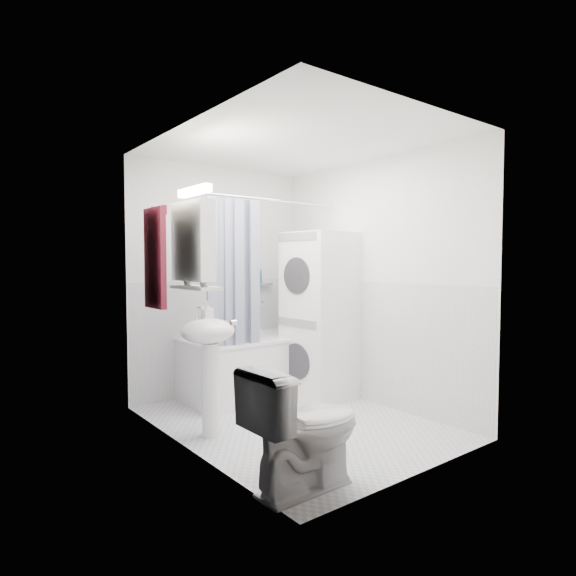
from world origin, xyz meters
TOP-DOWN VIEW (x-y plane):
  - floor at (0.00, 0.00)m, footprint 2.60×2.60m
  - room_walls at (0.00, 0.00)m, footprint 2.60×2.60m
  - wainscot at (0.00, 0.29)m, footprint 1.98×2.58m
  - door at (-0.95, -0.55)m, footprint 0.05×2.00m
  - bathtub at (0.28, 0.92)m, footprint 1.64×0.78m
  - tub_spout at (0.48, 1.25)m, footprint 0.04×0.12m
  - curtain_rod at (0.28, 0.59)m, footprint 1.82×0.02m
  - shower_curtain at (-0.25, 0.59)m, footprint 0.55×0.02m
  - sink at (-0.75, 0.15)m, footprint 0.44×0.37m
  - medicine_cabinet at (-0.90, 0.10)m, footprint 0.13×0.50m
  - shelf at (-0.89, 0.10)m, footprint 0.18×0.54m
  - shower_caddy at (0.53, 1.24)m, footprint 0.22×0.06m
  - towel at (-0.94, 0.75)m, footprint 0.07×0.37m
  - washer_dryer at (0.68, 0.44)m, footprint 0.65×0.64m
  - toilet at (-0.72, -1.00)m, footprint 0.78×0.44m
  - soap_pump at (-0.71, 0.25)m, footprint 0.08×0.17m
  - shelf_bottle at (-0.89, -0.05)m, footprint 0.07×0.18m
  - shelf_cup at (-0.89, 0.22)m, footprint 0.10×0.09m
  - shampoo_a at (0.35, 1.24)m, footprint 0.13×0.17m
  - shampoo_b at (0.47, 1.24)m, footprint 0.08×0.21m

SIDE VIEW (x-z plane):
  - floor at x=0.00m, z-range 0.00..0.00m
  - bathtub at x=0.28m, z-range 0.03..0.66m
  - toilet at x=-0.72m, z-range 0.00..0.76m
  - wainscot at x=0.00m, z-range -0.69..1.89m
  - sink at x=-0.75m, z-range 0.18..1.22m
  - washer_dryer at x=0.68m, z-range 0.00..1.70m
  - tub_spout at x=0.48m, z-range 0.93..0.96m
  - soap_pump at x=-0.71m, z-range 0.91..0.99m
  - door at x=-0.95m, z-range 0.00..2.00m
  - shower_caddy at x=0.53m, z-range 1.14..1.16m
  - shelf at x=-0.89m, z-range 1.19..1.21m
  - shampoo_b at x=0.47m, z-range 1.16..1.24m
  - shampoo_a at x=0.35m, z-range 1.16..1.29m
  - shelf_bottle at x=-0.89m, z-range 1.21..1.28m
  - shower_curtain at x=-0.25m, z-range 0.52..1.98m
  - shelf_cup at x=-0.89m, z-range 1.21..1.31m
  - towel at x=-0.94m, z-range 1.00..1.89m
  - room_walls at x=0.00m, z-range 0.19..2.79m
  - medicine_cabinet at x=-0.90m, z-range 1.21..1.92m
  - curtain_rod at x=0.28m, z-range 1.99..2.01m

